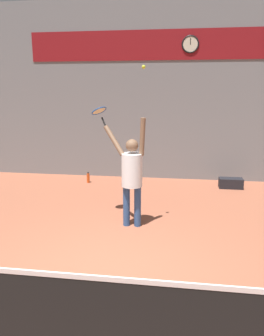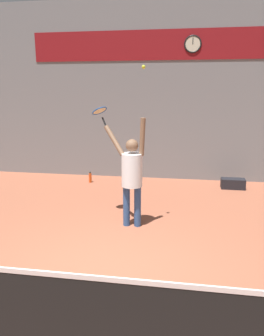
% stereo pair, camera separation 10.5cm
% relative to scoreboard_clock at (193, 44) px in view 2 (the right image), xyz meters
% --- Properties ---
extents(ground_plane, '(18.00, 18.00, 0.00)m').
position_rel_scoreboard_clock_xyz_m(ground_plane, '(-1.19, -5.73, -3.76)').
color(ground_plane, '#9E563D').
extents(back_wall, '(18.00, 0.10, 5.00)m').
position_rel_scoreboard_clock_xyz_m(back_wall, '(-1.19, 0.08, -1.26)').
color(back_wall, slate).
rests_on(back_wall, ground_plane).
extents(sponsor_banner, '(6.58, 0.02, 0.79)m').
position_rel_scoreboard_clock_xyz_m(sponsor_banner, '(-1.19, 0.02, -0.00)').
color(sponsor_banner, maroon).
extents(scoreboard_clock, '(0.47, 0.04, 0.47)m').
position_rel_scoreboard_clock_xyz_m(scoreboard_clock, '(0.00, 0.00, 0.00)').
color(scoreboard_clock, beige).
extents(court_net, '(6.37, 0.07, 1.06)m').
position_rel_scoreboard_clock_xyz_m(court_net, '(-1.19, -6.91, -3.26)').
color(court_net, '#333333').
rests_on(court_net, ground_plane).
extents(tennis_player, '(0.88, 0.56, 2.08)m').
position_rel_scoreboard_clock_xyz_m(tennis_player, '(-1.08, -3.58, -2.70)').
color(tennis_player, '#2D4C7F').
rests_on(tennis_player, ground_plane).
extents(tennis_racket, '(0.40, 0.41, 0.39)m').
position_rel_scoreboard_clock_xyz_m(tennis_racket, '(-1.77, -3.19, -1.61)').
color(tennis_racket, black).
extents(tennis_ball, '(0.06, 0.06, 0.06)m').
position_rel_scoreboard_clock_xyz_m(tennis_ball, '(-0.87, -3.63, -0.82)').
color(tennis_ball, '#CCDB2D').
extents(water_bottle, '(0.08, 0.08, 0.30)m').
position_rel_scoreboard_clock_xyz_m(water_bottle, '(-2.73, -0.76, -3.62)').
color(water_bottle, '#D84C19').
rests_on(water_bottle, ground_plane).
extents(equipment_bag, '(0.62, 0.31, 0.27)m').
position_rel_scoreboard_clock_xyz_m(equipment_bag, '(1.19, -0.73, -3.62)').
color(equipment_bag, black).
rests_on(equipment_bag, ground_plane).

